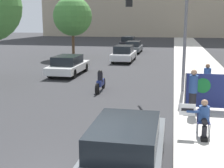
{
  "coord_description": "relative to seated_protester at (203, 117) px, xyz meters",
  "views": [
    {
      "loc": [
        1.94,
        -6.68,
        3.88
      ],
      "look_at": [
        -0.41,
        5.31,
        1.33
      ],
      "focal_mm": 50.0,
      "sensor_mm": 36.0,
      "label": 1
    }
  ],
  "objects": [
    {
      "name": "sidewalk_curb",
      "position": [
        1.0,
        11.76,
        -0.73
      ],
      "size": [
        3.82,
        90.0,
        0.16
      ],
      "primitive_type": "cube",
      "color": "beige",
      "rests_on": "ground_plane"
    },
    {
      "name": "seated_protester",
      "position": [
        0.0,
        0.0,
        0.0
      ],
      "size": [
        0.98,
        0.77,
        1.21
      ],
      "rotation": [
        0.0,
        0.0,
        0.14
      ],
      "color": "#474C56",
      "rests_on": "sidewalk_curb"
    },
    {
      "name": "jogger_on_sidewalk",
      "position": [
        -0.2,
        2.42,
        0.28
      ],
      "size": [
        0.34,
        0.34,
        1.8
      ],
      "rotation": [
        0.0,
        0.0,
        2.48
      ],
      "color": "black",
      "rests_on": "sidewalk_curb"
    },
    {
      "name": "pedestrian_behind",
      "position": [
        0.62,
        5.31,
        0.19
      ],
      "size": [
        0.34,
        0.34,
        1.65
      ],
      "rotation": [
        0.0,
        0.0,
        1.16
      ],
      "color": "black",
      "rests_on": "sidewalk_curb"
    },
    {
      "name": "protest_banner",
      "position": [
        0.76,
        3.16,
        0.16
      ],
      "size": [
        2.53,
        0.06,
        1.52
      ],
      "color": "slate",
      "rests_on": "sidewalk_curb"
    },
    {
      "name": "traffic_light_pole",
      "position": [
        -1.53,
        6.17,
        3.05
      ],
      "size": [
        3.05,
        2.81,
        5.45
      ],
      "color": "slate",
      "rests_on": "sidewalk_curb"
    },
    {
      "name": "parked_car_curbside",
      "position": [
        -2.11,
        -2.68,
        -0.11
      ],
      "size": [
        1.83,
        4.73,
        1.4
      ],
      "color": "#565B60",
      "rests_on": "ground_plane"
    },
    {
      "name": "car_on_road_nearest",
      "position": [
        -8.3,
        10.99,
        -0.12
      ],
      "size": [
        1.89,
        4.65,
        1.37
      ],
      "color": "white",
      "rests_on": "ground_plane"
    },
    {
      "name": "car_on_road_midblock",
      "position": [
        -5.5,
        18.7,
        -0.07
      ],
      "size": [
        1.82,
        4.73,
        1.5
      ],
      "color": "silver",
      "rests_on": "ground_plane"
    },
    {
      "name": "car_on_road_distant",
      "position": [
        -5.61,
        26.76,
        -0.13
      ],
      "size": [
        1.77,
        4.75,
        1.35
      ],
      "color": "#565B60",
      "rests_on": "ground_plane"
    },
    {
      "name": "car_on_road_far_lane",
      "position": [
        -7.25,
        33.64,
        -0.06
      ],
      "size": [
        1.86,
        4.14,
        1.52
      ],
      "color": "black",
      "rests_on": "ground_plane"
    },
    {
      "name": "motorcycle_on_road",
      "position": [
        -4.86,
        6.29,
        -0.29
      ],
      "size": [
        0.28,
        2.11,
        1.2
      ],
      "color": "navy",
      "rests_on": "ground_plane"
    },
    {
      "name": "street_tree_midblock",
      "position": [
        -10.98,
        20.45,
        3.34
      ],
      "size": [
        3.88,
        3.88,
        6.11
      ],
      "color": "brown",
      "rests_on": "ground_plane"
    }
  ]
}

